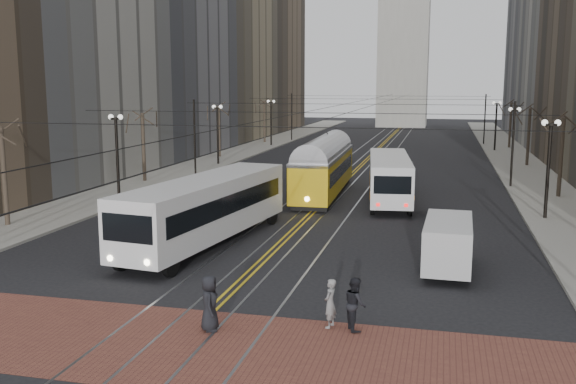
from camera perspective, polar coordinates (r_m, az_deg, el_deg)
The scene contains 21 objects.
ground at distance 23.95m, azimuth -6.07°, elevation -9.70°, with size 260.00×260.00×0.00m, color black.
sidewalk_left at distance 70.48m, azimuth -5.29°, elevation 3.18°, with size 5.00×140.00×0.15m, color gray.
sidewalk_right at distance 67.11m, azimuth 19.76°, elevation 2.33°, with size 5.00×140.00×0.15m, color gray.
crosswalk_band at distance 20.48m, azimuth -9.92°, elevation -13.20°, with size 25.00×6.00×0.01m, color brown.
streetcar_rails at distance 67.17m, azimuth 6.93°, elevation 2.77°, with size 4.80×130.00×0.02m, color gray.
centre_lines at distance 67.17m, azimuth 6.93°, elevation 2.78°, with size 0.42×130.00×0.01m, color gold.
building_left_mid at distance 75.56m, azimuth -13.11°, elevation 16.27°, with size 16.00×20.00×34.00m, color slate.
building_left_far at distance 112.94m, azimuth -3.71°, elevation 15.72°, with size 16.00×20.00×40.00m, color brown.
building_right_far at distance 109.40m, azimuth 23.75°, elevation 15.16°, with size 16.00×20.00×40.00m, color slate.
lamp_posts at distance 50.86m, azimuth 4.83°, elevation 3.81°, with size 27.60×57.20×5.60m.
street_trees at distance 57.26m, azimuth 5.83°, elevation 4.44°, with size 31.68×53.28×5.60m.
trolley_wires at distance 56.77m, azimuth 5.79°, elevation 5.38°, with size 25.96×120.00×6.60m.
transit_bus at distance 31.95m, azimuth -7.22°, elevation -1.75°, with size 2.76×13.23×3.31m, color white.
streetcar at distance 46.04m, azimuth 3.21°, elevation 1.76°, with size 2.56×13.80×3.25m, color yellow.
rear_bus at distance 43.88m, azimuth 8.98°, elevation 1.13°, with size 2.55×11.72×3.06m, color white.
cargo_van at distance 28.08m, azimuth 14.01°, elevation -4.69°, with size 1.92×4.98×2.20m, color #BEBEBE.
sedan_grey at distance 49.60m, azimuth 9.18°, elevation 1.29°, with size 1.97×4.91×1.67m, color #414248.
sedan_silver at distance 54.90m, azimuth 9.62°, elevation 2.07°, with size 1.77×5.07×1.67m, color #AEB1B6.
pedestrian_a at distance 21.09m, azimuth -6.99°, elevation -9.77°, with size 0.89×0.58×1.82m, color black.
pedestrian_b at distance 21.25m, azimuth 3.76°, elevation -9.84°, with size 0.59×0.39×1.63m, color gray.
pedestrian_c at distance 21.12m, azimuth 5.98°, elevation -9.83°, with size 0.85×0.66×1.75m, color black.
Camera 1 is at (7.72, -21.26, 7.89)m, focal length 40.00 mm.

